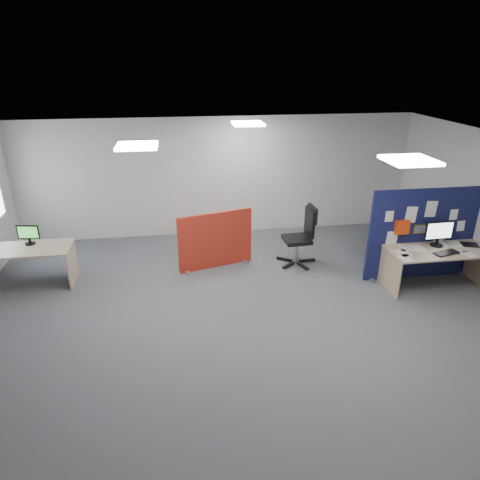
{
  "coord_description": "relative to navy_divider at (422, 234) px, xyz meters",
  "views": [
    {
      "loc": [
        -0.94,
        -6.0,
        3.88
      ],
      "look_at": [
        0.06,
        0.63,
        1.0
      ],
      "focal_mm": 32.0,
      "sensor_mm": 36.0,
      "label": 1
    }
  ],
  "objects": [
    {
      "name": "mouse",
      "position": [
        0.48,
        -0.57,
        -0.13
      ],
      "size": [
        0.11,
        0.08,
        0.03
      ],
      "primitive_type": "cube",
      "rotation": [
        0.0,
        0.0,
        0.19
      ],
      "color": "#A3A2A8",
      "rests_on": "main_desk"
    },
    {
      "name": "red_divider",
      "position": [
        -3.73,
        0.98,
        -0.31
      ],
      "size": [
        1.48,
        0.46,
        1.14
      ],
      "rotation": [
        0.0,
        0.0,
        0.27
      ],
      "color": "#A12014",
      "rests_on": "floor"
    },
    {
      "name": "ceiling",
      "position": [
        -3.47,
        -0.69,
        1.83
      ],
      "size": [
        9.0,
        7.0,
        0.02
      ],
      "primitive_type": "cube",
      "color": "white",
      "rests_on": "wall_back"
    },
    {
      "name": "paper_tray",
      "position": [
        0.79,
        -0.29,
        -0.13
      ],
      "size": [
        0.34,
        0.3,
        0.01
      ],
      "primitive_type": "cube",
      "rotation": [
        0.0,
        0.0,
        -0.33
      ],
      "color": "black",
      "rests_on": "main_desk"
    },
    {
      "name": "navy_divider",
      "position": [
        0.0,
        0.0,
        0.0
      ],
      "size": [
        2.11,
        0.3,
        1.74
      ],
      "color": "#10123A",
      "rests_on": "floor"
    },
    {
      "name": "floor",
      "position": [
        -3.47,
        -0.69,
        -0.87
      ],
      "size": [
        9.0,
        9.0,
        0.0
      ],
      "primitive_type": "plane",
      "color": "#55585E",
      "rests_on": "ground"
    },
    {
      "name": "wall_front",
      "position": [
        -3.47,
        -4.19,
        0.48
      ],
      "size": [
        9.0,
        0.02,
        2.7
      ],
      "primitive_type": "cube",
      "color": "silver",
      "rests_on": "floor"
    },
    {
      "name": "main_desk",
      "position": [
        0.11,
        -0.35,
        -0.31
      ],
      "size": [
        1.81,
        0.8,
        0.73
      ],
      "color": "tan",
      "rests_on": "floor"
    },
    {
      "name": "monitor_second",
      "position": [
        -7.14,
        0.95,
        0.06
      ],
      "size": [
        0.4,
        0.18,
        0.36
      ],
      "rotation": [
        0.0,
        0.0,
        -0.19
      ],
      "color": "black",
      "rests_on": "second_desk"
    },
    {
      "name": "office_chair",
      "position": [
        -1.99,
        0.89,
        -0.2
      ],
      "size": [
        0.76,
        0.79,
        1.19
      ],
      "rotation": [
        0.0,
        0.0,
        0.04
      ],
      "color": "black",
      "rests_on": "floor"
    },
    {
      "name": "ceiling_lights",
      "position": [
        -3.13,
        -0.02,
        1.8
      ],
      "size": [
        4.1,
        4.1,
        0.04
      ],
      "color": "white",
      "rests_on": "ceiling"
    },
    {
      "name": "second_desk",
      "position": [
        -7.15,
        0.8,
        -0.32
      ],
      "size": [
        1.52,
        0.76,
        0.73
      ],
      "color": "tan",
      "rests_on": "floor"
    },
    {
      "name": "monitor_main",
      "position": [
        0.17,
        -0.22,
        0.11
      ],
      "size": [
        0.53,
        0.22,
        0.46
      ],
      "rotation": [
        0.0,
        0.0,
        0.03
      ],
      "color": "black",
      "rests_on": "main_desk"
    },
    {
      "name": "desk_papers",
      "position": [
        -0.07,
        -0.36,
        -0.14
      ],
      "size": [
        1.44,
        0.83,
        0.0
      ],
      "color": "white",
      "rests_on": "main_desk"
    },
    {
      "name": "wall_back",
      "position": [
        -3.47,
        2.81,
        0.48
      ],
      "size": [
        9.0,
        0.02,
        2.7
      ],
      "primitive_type": "cube",
      "color": "silver",
      "rests_on": "floor"
    },
    {
      "name": "keyboard",
      "position": [
        0.15,
        -0.56,
        -0.13
      ],
      "size": [
        0.48,
        0.28,
        0.02
      ],
      "primitive_type": "cube",
      "rotation": [
        0.0,
        0.0,
        0.25
      ],
      "color": "black",
      "rests_on": "main_desk"
    }
  ]
}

